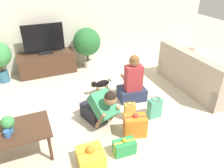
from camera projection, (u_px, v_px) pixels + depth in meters
name	position (u px, v px, depth m)	size (l,w,h in m)	color
ground_plane	(101.00, 122.00, 3.78)	(16.00, 16.00, 0.00)	beige
wall_back	(62.00, 15.00, 5.26)	(8.40, 0.06, 2.60)	silver
sofa_right	(198.00, 75.00, 4.72)	(0.94, 1.85, 0.83)	tan
coffee_table	(10.00, 135.00, 2.89)	(1.04, 0.60, 0.48)	#472D1E
tv_console	(47.00, 63.00, 5.33)	(1.33, 0.48, 0.53)	#472D1E
tv	(44.00, 40.00, 5.05)	(0.92, 0.20, 0.69)	black
potted_plant_back_right	(87.00, 42.00, 5.44)	(0.68, 0.68, 1.03)	beige
person_kneeling	(100.00, 108.00, 3.58)	(0.52, 0.79, 0.76)	#23232D
person_sitting	(133.00, 84.00, 4.25)	(0.57, 0.52, 0.96)	#283351
dog	(100.00, 84.00, 4.48)	(0.49, 0.17, 0.33)	black
gift_box_a	(124.00, 147.00, 3.13)	(0.32, 0.19, 0.26)	#2D934C
gift_box_b	(91.00, 156.00, 2.97)	(0.37, 0.36, 0.29)	yellow
gift_box_c	(135.00, 125.00, 3.44)	(0.40, 0.32, 0.41)	orange
gift_bag_a	(155.00, 108.00, 3.83)	(0.24, 0.16, 0.38)	#4CA384
gift_bag_b	(130.00, 111.00, 3.79)	(0.21, 0.15, 0.33)	#E5B74C
mug	(7.00, 134.00, 2.77)	(0.12, 0.08, 0.09)	#386BAD
tabletop_plant	(8.00, 123.00, 2.82)	(0.17, 0.17, 0.22)	#336B84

